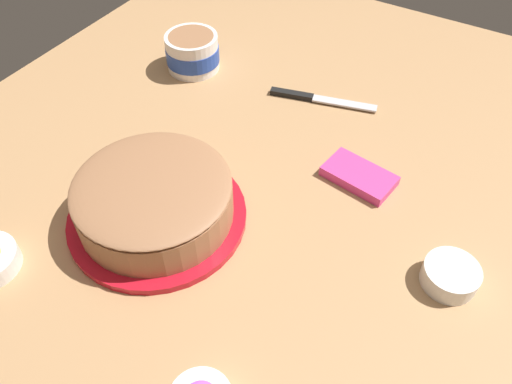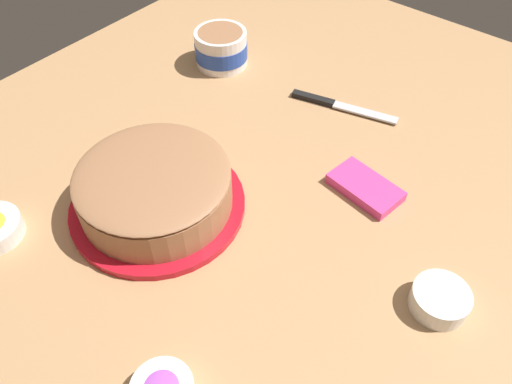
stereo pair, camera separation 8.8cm
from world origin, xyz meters
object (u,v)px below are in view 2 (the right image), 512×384
Objects in this scene: frosted_cake at (155,190)px; frosting_tub at (221,48)px; sprinkle_bowl_orange at (440,299)px; spreading_knife at (334,104)px; candy_box_lower at (365,187)px.

frosting_tub is (-0.22, 0.41, -0.00)m from frosted_cake.
frosting_tub is at bearing 157.88° from sprinkle_bowl_orange.
frosted_cake is 1.33× the size of spreading_knife.
spreading_knife is at bearing 5.84° from frosting_tub.
frosting_tub is 0.75m from sprinkle_bowl_orange.
frosted_cake reaches higher than frosting_tub.
sprinkle_bowl_orange reaches higher than spreading_knife.
frosting_tub is at bearing 117.80° from frosted_cake.
spreading_knife is (0.08, 0.44, -0.04)m from frosted_cake.
frosting_tub reaches higher than spreading_knife.
frosted_cake is 2.38× the size of candy_box_lower.
candy_box_lower reaches higher than spreading_knife.
sprinkle_bowl_orange is (0.69, -0.28, -0.02)m from frosting_tub.
candy_box_lower is (0.48, -0.14, -0.03)m from frosting_tub.
frosted_cake is at bearing -62.20° from frosting_tub.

